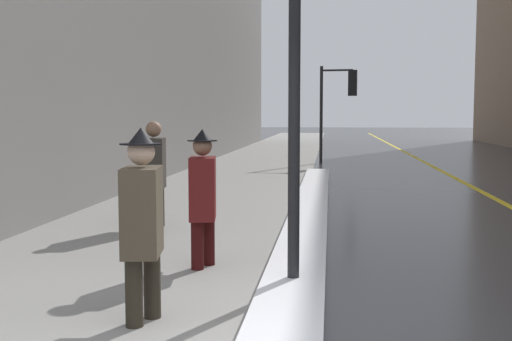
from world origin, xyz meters
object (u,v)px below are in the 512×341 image
at_px(pedestrian_in_fedora, 142,218).
at_px(pedestrian_with_shoulder_bag, 203,193).
at_px(traffic_light_near, 341,93).
at_px(pedestrian_nearside, 154,169).

height_order(pedestrian_in_fedora, pedestrian_with_shoulder_bag, pedestrian_in_fedora).
bearing_deg(traffic_light_near, pedestrian_nearside, -95.05).
distance_m(pedestrian_in_fedora, pedestrian_nearside, 4.60).
xyz_separation_m(pedestrian_with_shoulder_bag, pedestrian_nearside, (-1.26, 2.46, 0.05)).
bearing_deg(pedestrian_nearside, traffic_light_near, 158.52).
bearing_deg(pedestrian_in_fedora, pedestrian_nearside, -174.04).
height_order(traffic_light_near, pedestrian_in_fedora, traffic_light_near).
xyz_separation_m(traffic_light_near, pedestrian_in_fedora, (-1.93, -17.72, -1.58)).
bearing_deg(pedestrian_with_shoulder_bag, pedestrian_in_fedora, -11.75).
xyz_separation_m(traffic_light_near, pedestrian_nearside, (-3.07, -13.26, -1.56)).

